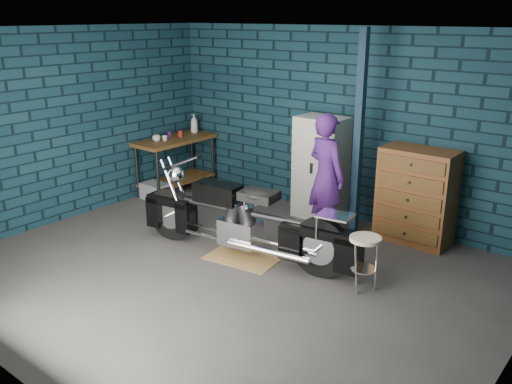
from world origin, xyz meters
TOP-DOWN VIEW (x-y plane):
  - ground at (0.00, 0.00)m, footprint 6.00×6.00m
  - room_walls at (0.00, 0.55)m, footprint 6.02×5.01m
  - support_post at (0.55, 1.95)m, footprint 0.10×0.10m
  - workbench at (-2.68, 1.75)m, footprint 0.60×1.40m
  - drip_mat at (-0.13, 0.47)m, footprint 0.95×0.77m
  - motorcycle at (-0.13, 0.47)m, footprint 2.58×1.03m
  - person at (0.26, 1.67)m, footprint 0.70×0.56m
  - storage_bin at (-2.66, 1.25)m, footprint 0.42×0.30m
  - locker at (-0.17, 2.23)m, footprint 0.69×0.49m
  - tool_chest at (1.27, 2.23)m, footprint 0.93×0.52m
  - shop_stool at (1.40, 0.63)m, footprint 0.43×0.43m
  - cup_a at (-2.74, 1.41)m, footprint 0.15×0.15m
  - cup_b at (-2.66, 1.51)m, footprint 0.10×0.10m
  - mug_purple at (-2.79, 1.74)m, footprint 0.09×0.09m
  - mug_red at (-2.68, 1.87)m, footprint 0.10×0.10m
  - bottle at (-2.74, 2.26)m, footprint 0.13×0.13m

SIDE VIEW (x-z plane):
  - ground at x=0.00m, z-range 0.00..0.00m
  - drip_mat at x=-0.13m, z-range 0.00..0.01m
  - storage_bin at x=-2.66m, z-range 0.00..0.26m
  - shop_stool at x=1.40m, z-range 0.00..0.62m
  - workbench at x=-2.68m, z-range 0.00..0.91m
  - motorcycle at x=-0.13m, z-range 0.00..1.11m
  - tool_chest at x=1.27m, z-range 0.00..1.24m
  - locker at x=-0.17m, z-range 0.00..1.48m
  - person at x=0.26m, z-range 0.00..1.66m
  - cup_b at x=-2.66m, z-range 0.91..0.99m
  - mug_purple at x=-2.79m, z-range 0.91..1.01m
  - cup_a at x=-2.74m, z-range 0.91..1.01m
  - mug_red at x=-2.68m, z-range 0.91..1.01m
  - bottle at x=-2.74m, z-range 0.91..1.23m
  - support_post at x=0.55m, z-range 0.00..2.70m
  - room_walls at x=0.00m, z-range 0.55..3.26m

